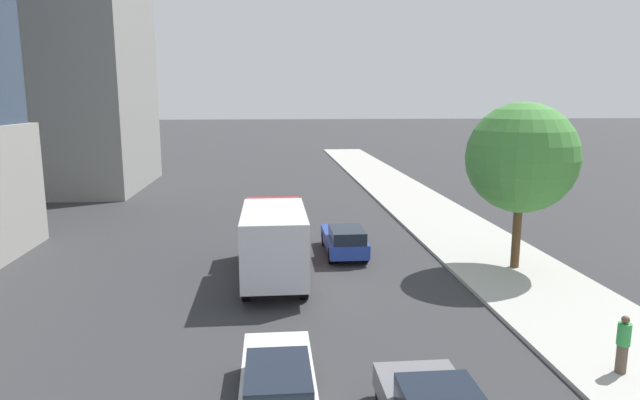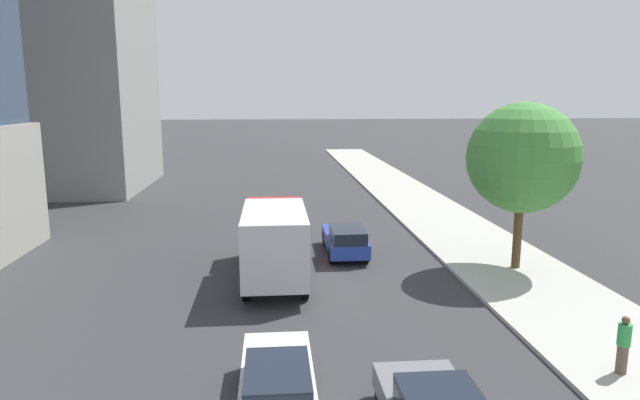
% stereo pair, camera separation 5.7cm
% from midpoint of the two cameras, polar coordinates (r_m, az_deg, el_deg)
% --- Properties ---
extents(sidewalk, '(5.17, 120.00, 0.15)m').
position_cam_midpoint_polar(sidewalk, '(21.65, 23.42, -9.83)').
color(sidewalk, '#B2AFA8').
rests_on(sidewalk, ground).
extents(street_tree, '(4.59, 4.59, 7.00)m').
position_cam_midpoint_polar(street_tree, '(24.29, 20.12, 4.12)').
color(street_tree, brown).
rests_on(street_tree, sidewalk).
extents(car_white, '(1.73, 4.78, 1.45)m').
position_cam_midpoint_polar(car_white, '(13.36, -4.50, -18.86)').
color(car_white, silver).
rests_on(car_white, ground).
extents(car_blue, '(1.77, 4.50, 1.49)m').
position_cam_midpoint_polar(car_blue, '(25.83, 2.49, -4.13)').
color(car_blue, '#233D9E').
rests_on(car_blue, ground).
extents(box_truck, '(2.42, 7.36, 3.07)m').
position_cam_midpoint_polar(box_truck, '(22.25, -4.88, -3.88)').
color(box_truck, '#B21E1E').
rests_on(box_truck, ground).
extents(pedestrian_green_shirt, '(0.34, 0.34, 1.58)m').
position_cam_midpoint_polar(pedestrian_green_shirt, '(16.84, 28.83, -12.94)').
color(pedestrian_green_shirt, brown).
rests_on(pedestrian_green_shirt, sidewalk).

